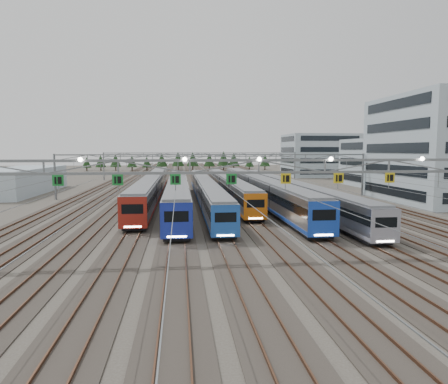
{
  "coord_description": "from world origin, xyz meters",
  "views": [
    {
      "loc": [
        -6.39,
        -32.0,
        8.62
      ],
      "look_at": [
        -1.03,
        16.41,
        3.5
      ],
      "focal_mm": 32.0,
      "sensor_mm": 36.0,
      "label": 1
    }
  ],
  "objects": [
    {
      "name": "ground",
      "position": [
        0.0,
        0.0,
        0.0
      ],
      "size": [
        400.0,
        400.0,
        0.0
      ],
      "primitive_type": "plane",
      "color": "#47423A",
      "rests_on": "ground"
    },
    {
      "name": "track_bed",
      "position": [
        0.0,
        100.0,
        1.49
      ],
      "size": [
        54.0,
        260.0,
        5.42
      ],
      "color": "#2D2823",
      "rests_on": "ground"
    },
    {
      "name": "train_a",
      "position": [
        -11.25,
        42.52,
        2.19
      ],
      "size": [
        2.98,
        67.18,
        3.89
      ],
      "color": "black",
      "rests_on": "ground"
    },
    {
      "name": "train_b",
      "position": [
        -6.75,
        29.47,
        2.21
      ],
      "size": [
        3.0,
        51.51,
        3.91
      ],
      "color": "black",
      "rests_on": "ground"
    },
    {
      "name": "train_c",
      "position": [
        -2.25,
        34.56,
        2.04
      ],
      "size": [
        2.76,
        61.22,
        3.59
      ],
      "color": "black",
      "rests_on": "ground"
    },
    {
      "name": "train_d",
      "position": [
        2.25,
        40.74,
        2.08
      ],
      "size": [
        2.81,
        56.03,
        3.65
      ],
      "color": "black",
      "rests_on": "ground"
    },
    {
      "name": "train_e",
      "position": [
        6.75,
        35.13,
        2.23
      ],
      "size": [
        3.03,
        64.47,
        3.96
      ],
      "color": "black",
      "rests_on": "ground"
    },
    {
      "name": "train_f",
      "position": [
        11.25,
        33.28,
        2.01
      ],
      "size": [
        2.71,
        66.39,
        3.53
      ],
      "color": "black",
      "rests_on": "ground"
    },
    {
      "name": "gantry_near",
      "position": [
        -0.05,
        -0.12,
        7.09
      ],
      "size": [
        56.36,
        0.61,
        8.08
      ],
      "color": "slate",
      "rests_on": "ground"
    },
    {
      "name": "gantry_mid",
      "position": [
        0.0,
        40.0,
        6.39
      ],
      "size": [
        56.36,
        0.36,
        8.0
      ],
      "color": "slate",
      "rests_on": "ground"
    },
    {
      "name": "gantry_far",
      "position": [
        0.0,
        85.0,
        6.39
      ],
      "size": [
        56.36,
        0.36,
        8.0
      ],
      "color": "slate",
      "rests_on": "ground"
    },
    {
      "name": "depot_bldg_south",
      "position": [
        37.44,
        30.17,
        8.78
      ],
      "size": [
        18.0,
        22.0,
        17.57
      ],
      "primitive_type": "cube",
      "color": "#A9C1CA",
      "rests_on": "ground"
    },
    {
      "name": "depot_bldg_mid",
      "position": [
        41.9,
        60.4,
        5.65
      ],
      "size": [
        14.0,
        16.0,
        11.3
      ],
      "primitive_type": "cube",
      "color": "#A9C1CA",
      "rests_on": "ground"
    },
    {
      "name": "depot_bldg_north",
      "position": [
        39.73,
        96.28,
        6.91
      ],
      "size": [
        22.0,
        18.0,
        13.82
      ],
      "primitive_type": "cube",
      "color": "#A9C1CA",
      "rests_on": "ground"
    },
    {
      "name": "west_shed",
      "position": [
        -38.38,
        51.95,
        2.53
      ],
      "size": [
        10.0,
        30.0,
        5.06
      ],
      "primitive_type": "cube",
      "color": "#A9C1CA",
      "rests_on": "ground"
    },
    {
      "name": "treeline",
      "position": [
        -7.2,
        140.39,
        4.23
      ],
      "size": [
        81.2,
        5.6,
        7.02
      ],
      "color": "#332114",
      "rests_on": "ground"
    }
  ]
}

